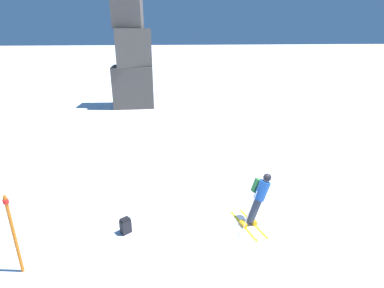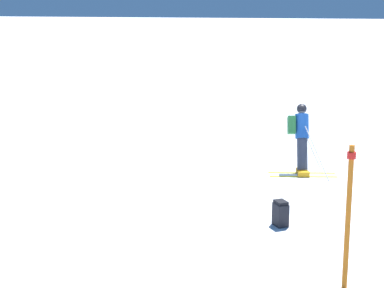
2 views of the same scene
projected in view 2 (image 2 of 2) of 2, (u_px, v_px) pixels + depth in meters
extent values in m
plane|color=white|center=(302.00, 176.00, 15.79)|extent=(300.00, 300.00, 0.00)
cube|color=yellow|center=(304.00, 177.00, 15.75)|extent=(0.47, 1.65, 0.01)
cube|color=yellow|center=(301.00, 173.00, 16.10)|extent=(0.47, 1.65, 0.01)
cube|color=orange|center=(304.00, 174.00, 15.74)|extent=(0.20, 0.30, 0.12)
cube|color=orange|center=(302.00, 170.00, 16.09)|extent=(0.20, 0.30, 0.12)
cylinder|color=#2D3342|center=(302.00, 154.00, 15.99)|extent=(0.55, 0.37, 0.83)
cylinder|color=#194799|center=(302.00, 126.00, 16.08)|extent=(0.59, 0.45, 0.69)
sphere|color=tan|center=(302.00, 110.00, 16.13)|extent=(0.33, 0.28, 0.28)
sphere|color=black|center=(302.00, 109.00, 16.13)|extent=(0.37, 0.32, 0.33)
cube|color=#236633|center=(292.00, 125.00, 16.09)|extent=(0.44, 0.27, 0.51)
cylinder|color=#B7B7BC|center=(317.00, 154.00, 15.58)|extent=(0.71, 0.70, 1.21)
cylinder|color=#B7B7BC|center=(312.00, 149.00, 16.41)|extent=(0.17, 0.51, 1.06)
cube|color=black|center=(280.00, 215.00, 12.29)|extent=(0.37, 0.35, 0.44)
cube|color=black|center=(281.00, 202.00, 12.23)|extent=(0.33, 0.32, 0.06)
cylinder|color=orange|center=(348.00, 218.00, 9.42)|extent=(0.08, 0.08, 2.21)
cylinder|color=red|center=(352.00, 155.00, 9.21)|extent=(0.13, 0.13, 0.10)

